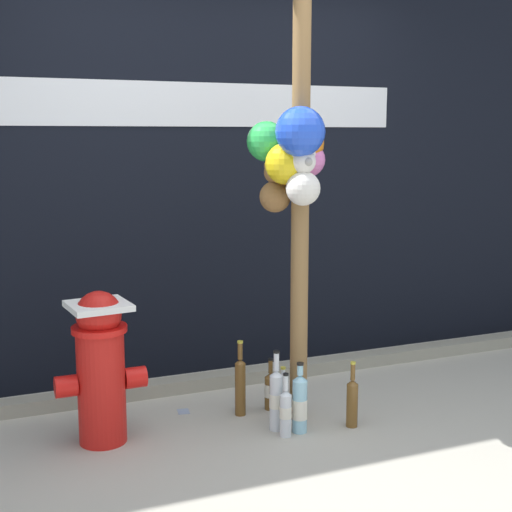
{
  "coord_description": "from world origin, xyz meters",
  "views": [
    {
      "loc": [
        -1.51,
        -2.82,
        1.54
      ],
      "look_at": [
        -0.12,
        0.55,
        0.92
      ],
      "focal_mm": 50.19,
      "sensor_mm": 36.0,
      "label": 1
    }
  ],
  "objects_px": {
    "bottle_0": "(240,385)",
    "bottle_1": "(286,412)",
    "memorial_post": "(295,138)",
    "fire_hydrant": "(101,364)",
    "bottle_4": "(352,401)",
    "bottle_6": "(276,399)",
    "bottle_2": "(270,390)",
    "bottle_5": "(283,402)",
    "bottle_3": "(300,404)"
  },
  "relations": [
    {
      "from": "bottle_0",
      "to": "bottle_6",
      "type": "relative_size",
      "value": 0.98
    },
    {
      "from": "bottle_2",
      "to": "bottle_5",
      "type": "xyz_separation_m",
      "value": [
        -0.01,
        -0.18,
        -0.01
      ]
    },
    {
      "from": "fire_hydrant",
      "to": "bottle_0",
      "type": "relative_size",
      "value": 1.84
    },
    {
      "from": "bottle_4",
      "to": "bottle_5",
      "type": "xyz_separation_m",
      "value": [
        -0.31,
        0.21,
        -0.03
      ]
    },
    {
      "from": "bottle_3",
      "to": "bottle_0",
      "type": "bearing_deg",
      "value": 121.28
    },
    {
      "from": "fire_hydrant",
      "to": "bottle_5",
      "type": "bearing_deg",
      "value": -6.65
    },
    {
      "from": "bottle_3",
      "to": "bottle_6",
      "type": "height_order",
      "value": "bottle_6"
    },
    {
      "from": "fire_hydrant",
      "to": "bottle_6",
      "type": "distance_m",
      "value": 0.93
    },
    {
      "from": "bottle_3",
      "to": "bottle_6",
      "type": "distance_m",
      "value": 0.13
    },
    {
      "from": "bottle_1",
      "to": "bottle_5",
      "type": "xyz_separation_m",
      "value": [
        0.07,
        0.18,
        -0.03
      ]
    },
    {
      "from": "bottle_6",
      "to": "bottle_0",
      "type": "bearing_deg",
      "value": 110.83
    },
    {
      "from": "memorial_post",
      "to": "fire_hydrant",
      "type": "xyz_separation_m",
      "value": [
        -1.03,
        0.08,
        -1.12
      ]
    },
    {
      "from": "bottle_2",
      "to": "bottle_5",
      "type": "distance_m",
      "value": 0.18
    },
    {
      "from": "bottle_3",
      "to": "bottle_6",
      "type": "xyz_separation_m",
      "value": [
        -0.1,
        0.07,
        0.02
      ]
    },
    {
      "from": "bottle_4",
      "to": "bottle_6",
      "type": "relative_size",
      "value": 0.83
    },
    {
      "from": "bottle_5",
      "to": "bottle_6",
      "type": "bearing_deg",
      "value": -131.67
    },
    {
      "from": "bottle_1",
      "to": "bottle_4",
      "type": "xyz_separation_m",
      "value": [
        0.38,
        -0.02,
        0.01
      ]
    },
    {
      "from": "bottle_3",
      "to": "bottle_2",
      "type": "bearing_deg",
      "value": 92.52
    },
    {
      "from": "bottle_1",
      "to": "bottle_4",
      "type": "relative_size",
      "value": 0.95
    },
    {
      "from": "bottle_3",
      "to": "bottle_4",
      "type": "bearing_deg",
      "value": -8.61
    },
    {
      "from": "memorial_post",
      "to": "bottle_2",
      "type": "bearing_deg",
      "value": 113.48
    },
    {
      "from": "bottle_1",
      "to": "bottle_0",
      "type": "bearing_deg",
      "value": 107.49
    },
    {
      "from": "fire_hydrant",
      "to": "bottle_0",
      "type": "distance_m",
      "value": 0.81
    },
    {
      "from": "bottle_0",
      "to": "bottle_3",
      "type": "distance_m",
      "value": 0.39
    },
    {
      "from": "bottle_1",
      "to": "bottle_5",
      "type": "height_order",
      "value": "bottle_1"
    },
    {
      "from": "bottle_0",
      "to": "bottle_1",
      "type": "height_order",
      "value": "bottle_0"
    },
    {
      "from": "fire_hydrant",
      "to": "bottle_6",
      "type": "relative_size",
      "value": 1.8
    },
    {
      "from": "bottle_3",
      "to": "bottle_4",
      "type": "height_order",
      "value": "bottle_3"
    },
    {
      "from": "memorial_post",
      "to": "bottle_6",
      "type": "xyz_separation_m",
      "value": [
        -0.16,
        -0.12,
        -1.35
      ]
    },
    {
      "from": "bottle_0",
      "to": "bottle_3",
      "type": "xyz_separation_m",
      "value": [
        0.2,
        -0.33,
        -0.02
      ]
    },
    {
      "from": "memorial_post",
      "to": "bottle_4",
      "type": "distance_m",
      "value": 1.42
    },
    {
      "from": "bottle_1",
      "to": "bottle_6",
      "type": "bearing_deg",
      "value": 97.4
    },
    {
      "from": "bottle_2",
      "to": "bottle_6",
      "type": "bearing_deg",
      "value": -107.71
    },
    {
      "from": "bottle_2",
      "to": "bottle_3",
      "type": "xyz_separation_m",
      "value": [
        0.02,
        -0.35,
        0.04
      ]
    },
    {
      "from": "bottle_6",
      "to": "bottle_5",
      "type": "bearing_deg",
      "value": 48.33
    },
    {
      "from": "memorial_post",
      "to": "bottle_2",
      "type": "xyz_separation_m",
      "value": [
        -0.07,
        0.16,
        -1.41
      ]
    },
    {
      "from": "bottle_4",
      "to": "bottle_6",
      "type": "xyz_separation_m",
      "value": [
        -0.39,
        0.12,
        0.03
      ]
    },
    {
      "from": "bottle_4",
      "to": "bottle_6",
      "type": "bearing_deg",
      "value": 163.62
    },
    {
      "from": "bottle_2",
      "to": "bottle_1",
      "type": "bearing_deg",
      "value": -101.66
    },
    {
      "from": "fire_hydrant",
      "to": "bottle_6",
      "type": "height_order",
      "value": "fire_hydrant"
    },
    {
      "from": "bottle_5",
      "to": "bottle_6",
      "type": "xyz_separation_m",
      "value": [
        -0.08,
        -0.09,
        0.07
      ]
    },
    {
      "from": "bottle_2",
      "to": "bottle_3",
      "type": "relative_size",
      "value": 0.8
    },
    {
      "from": "bottle_0",
      "to": "bottle_4",
      "type": "distance_m",
      "value": 0.62
    },
    {
      "from": "bottle_3",
      "to": "bottle_4",
      "type": "xyz_separation_m",
      "value": [
        0.29,
        -0.04,
        -0.01
      ]
    },
    {
      "from": "bottle_5",
      "to": "bottle_6",
      "type": "height_order",
      "value": "bottle_6"
    },
    {
      "from": "bottle_3",
      "to": "bottle_5",
      "type": "bearing_deg",
      "value": 97.56
    },
    {
      "from": "memorial_post",
      "to": "bottle_0",
      "type": "height_order",
      "value": "memorial_post"
    },
    {
      "from": "bottle_5",
      "to": "fire_hydrant",
      "type": "bearing_deg",
      "value": 173.35
    },
    {
      "from": "memorial_post",
      "to": "bottle_0",
      "type": "bearing_deg",
      "value": 150.67
    },
    {
      "from": "bottle_0",
      "to": "bottle_2",
      "type": "bearing_deg",
      "value": 3.76
    }
  ]
}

